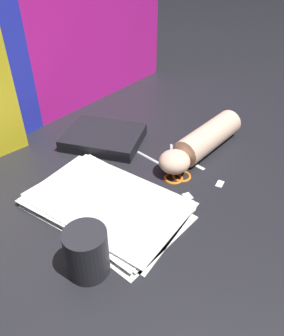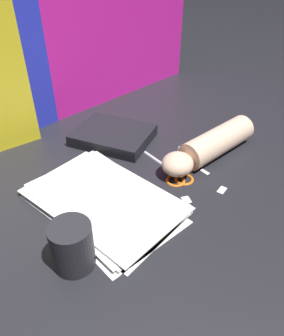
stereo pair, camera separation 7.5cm
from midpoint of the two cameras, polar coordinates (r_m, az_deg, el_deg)
name	(u,v)px [view 2 (the right image)]	position (r m, az deg, el deg)	size (l,w,h in m)	color
ground_plane	(138,200)	(0.76, 2.20, -5.68)	(6.00, 6.00, 0.00)	black
backdrop_panel_center	(19,27)	(0.97, -18.50, 22.23)	(0.86, 0.08, 0.60)	#2833D1
backdrop_panel_right	(98,15)	(1.13, -5.56, 24.90)	(0.82, 0.04, 0.58)	#D81E9E
paper_stack	(103,201)	(0.74, -3.85, -5.80)	(0.24, 0.36, 0.02)	white
book_closed	(113,135)	(0.96, -2.79, 5.65)	(0.23, 0.26, 0.03)	black
scissors	(176,171)	(0.84, 8.42, -0.65)	(0.17, 0.18, 0.01)	silver
hand_forearm	(210,146)	(0.90, 14.08, 3.67)	(0.32, 0.10, 0.07)	beige
paper_scrap_near	(186,200)	(0.77, 10.53, -5.56)	(0.03, 0.03, 0.00)	white
paper_scrap_mid	(205,172)	(0.86, 13.38, -0.73)	(0.01, 0.03, 0.00)	white
paper_scrap_far	(222,190)	(0.82, 16.36, -3.78)	(0.03, 0.02, 0.00)	white
mug	(72,246)	(0.61, -8.51, -13.45)	(0.08, 0.08, 0.09)	#232328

